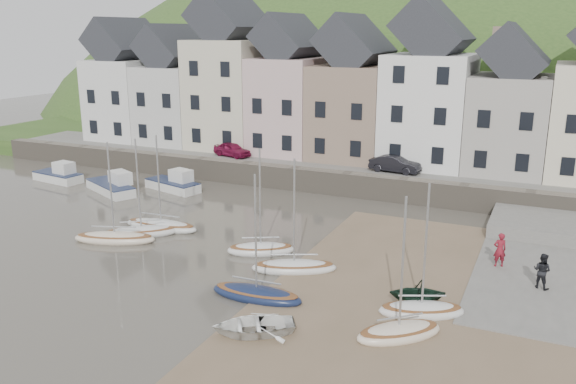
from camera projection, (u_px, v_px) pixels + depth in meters
The scene contains 25 objects.
ground at pixel (241, 275), 30.82m from camera, with size 160.00×160.00×0.00m, color #494439.
quay_land at pixel (396, 151), 58.73m from camera, with size 90.00×30.00×1.50m, color #335220.
quay_street at pixel (361, 167), 48.42m from camera, with size 70.00×7.00×0.10m, color slate.
seawall at pixel (347, 184), 45.51m from camera, with size 70.00×1.20×1.80m, color slate.
beach at pixel (456, 315), 26.43m from camera, with size 18.00×26.00×0.06m, color brown.
slipway at pixel (556, 266), 31.86m from camera, with size 8.00×18.00×0.12m, color slate.
hillside at pixel (404, 236), 90.26m from camera, with size 134.40×84.00×84.00m.
townhouse_terrace at pixel (396, 93), 49.27m from camera, with size 61.05×8.00×13.93m.
sailboat_0 at pixel (161, 225), 37.89m from camera, with size 5.19×1.83×6.32m.
sailboat_1 at pixel (141, 232), 36.68m from camera, with size 4.58×3.97×6.32m.
sailboat_2 at pixel (115, 238), 35.60m from camera, with size 5.20×3.11×6.32m.
sailboat_3 at pixel (261, 249), 33.77m from camera, with size 4.11×3.13×6.32m.
sailboat_4 at pixel (294, 267), 31.24m from camera, with size 4.73×3.24×6.32m.
sailboat_5 at pixel (257, 294), 28.02m from camera, with size 4.66×1.71×6.32m.
sailboat_6 at pixel (421, 310), 26.41m from camera, with size 4.12×2.92×6.32m.
sailboat_7 at pixel (399, 332), 24.46m from camera, with size 3.82×3.65×6.32m.
motorboat_0 at pixel (113, 185), 46.38m from camera, with size 5.73×3.93×1.70m.
motorboat_1 at pixel (59, 175), 49.79m from camera, with size 4.74×2.36×1.70m.
motorboat_2 at pixel (175, 183), 47.04m from camera, with size 5.16×2.94×1.70m.
rowboat_white at pixel (253, 325), 24.70m from camera, with size 2.47×3.46×0.72m, color white.
rowboat_green at pixel (418, 292), 27.09m from camera, with size 2.20×2.55×1.34m, color black.
person_red at pixel (500, 250), 31.43m from camera, with size 0.68×0.45×1.87m, color maroon.
person_dark at pixel (542, 271), 28.78m from camera, with size 0.87×0.68×1.79m, color black.
car_left at pixel (232, 149), 51.95m from camera, with size 1.46×3.62×1.23m, color maroon.
car_right at pixel (395, 164), 46.13m from camera, with size 1.39×3.98×1.31m, color black.
Camera 1 is at (14.06, -25.01, 12.32)m, focal length 36.87 mm.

